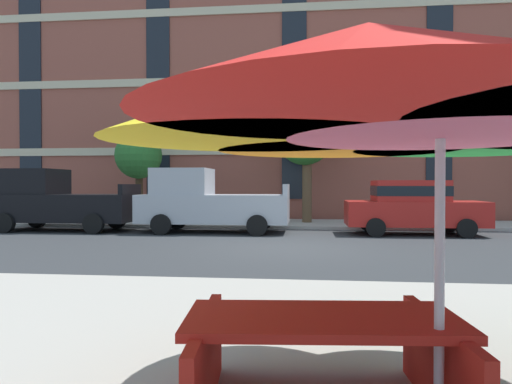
{
  "coord_description": "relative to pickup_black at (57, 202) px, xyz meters",
  "views": [
    {
      "loc": [
        0.51,
        -11.86,
        1.64
      ],
      "look_at": [
        -1.11,
        3.2,
        1.4
      ],
      "focal_mm": 32.31,
      "sensor_mm": 36.0,
      "label": 1
    }
  ],
  "objects": [
    {
      "name": "ground_plane",
      "position": [
        8.32,
        -3.7,
        -1.03
      ],
      "size": [
        120.0,
        120.0,
        0.0
      ],
      "primitive_type": "plane",
      "color": "#2D3033"
    },
    {
      "name": "street_tree_left",
      "position": [
        1.8,
        3.41,
        1.87
      ],
      "size": [
        1.98,
        2.15,
        3.87
      ],
      "color": "#4C3823",
      "rests_on": "ground"
    },
    {
      "name": "picnic_table",
      "position": [
        8.94,
        -12.49,
        -0.54
      ],
      "size": [
        1.92,
        1.66,
        0.77
      ],
      "color": "red",
      "rests_on": "ground"
    },
    {
      "name": "pickup_silver",
      "position": [
        5.47,
        0.0,
        0.0
      ],
      "size": [
        5.1,
        2.12,
        2.2
      ],
      "color": "#A8AAB2",
      "rests_on": "ground"
    },
    {
      "name": "patio_umbrella",
      "position": [
        9.63,
        -12.7,
        1.08
      ],
      "size": [
        4.14,
        3.84,
        2.37
      ],
      "color": "silver",
      "rests_on": "ground"
    },
    {
      "name": "sidewalk_far",
      "position": [
        8.32,
        3.1,
        -0.97
      ],
      "size": [
        56.0,
        3.6,
        0.12
      ],
      "primitive_type": "cube",
      "color": "#B2ADA3",
      "rests_on": "ground"
    },
    {
      "name": "sedan_red",
      "position": [
        12.33,
        -0.0,
        -0.08
      ],
      "size": [
        4.4,
        1.98,
        1.78
      ],
      "color": "#B21E19",
      "rests_on": "ground"
    },
    {
      "name": "street_tree_middle",
      "position": [
        8.83,
        3.13,
        2.87
      ],
      "size": [
        2.84,
        2.98,
        5.49
      ],
      "color": "brown",
      "rests_on": "ground"
    },
    {
      "name": "apartment_building",
      "position": [
        8.32,
        11.29,
        6.97
      ],
      "size": [
        44.16,
        12.08,
        16.0
      ],
      "color": "#934C3D",
      "rests_on": "ground"
    },
    {
      "name": "pickup_black",
      "position": [
        0.0,
        0.0,
        0.0
      ],
      "size": [
        5.1,
        2.12,
        2.2
      ],
      "color": "black",
      "rests_on": "ground"
    }
  ]
}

